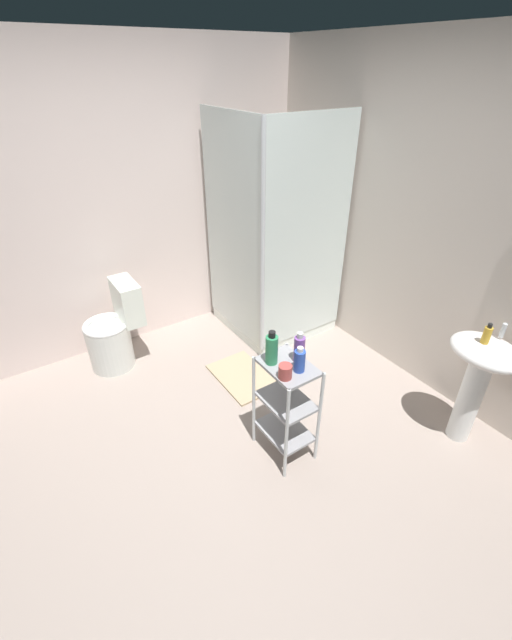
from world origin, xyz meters
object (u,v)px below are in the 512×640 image
at_px(storage_cart, 286,402).
at_px(bath_mat, 243,376).
at_px(toilet, 114,333).
at_px(body_wash_bottle_green, 272,349).
at_px(shower_stall, 272,287).
at_px(conditioner_bottle_purple, 299,349).
at_px(rinse_cup, 285,372).
at_px(shampoo_bottle_blue, 300,360).
at_px(hand_soap_bottle, 487,335).
at_px(pedestal_sink, 479,372).

height_order(storage_cart, bath_mat, storage_cart).
relative_size(toilet, body_wash_bottle_green, 3.38).
distance_m(shower_stall, toilet, 1.48).
relative_size(conditioner_bottle_purple, rinse_cup, 2.33).
bearing_deg(storage_cart, shampoo_bottle_blue, 16.76).
xyz_separation_m(hand_soap_bottle, body_wash_bottle_green, (-0.65, -1.16, -0.03)).
bearing_deg(storage_cart, bath_mat, 167.92).
relative_size(conditioner_bottle_purple, bath_mat, 0.34).
xyz_separation_m(pedestal_sink, hand_soap_bottle, (-0.02, -0.02, 0.29)).
bearing_deg(storage_cart, shower_stall, 147.91).
relative_size(body_wash_bottle_green, bath_mat, 0.37).
height_order(shower_stall, toilet, shower_stall).
height_order(toilet, bath_mat, toilet).
height_order(toilet, conditioner_bottle_purple, conditioner_bottle_purple).
height_order(shower_stall, bath_mat, shower_stall).
height_order(body_wash_bottle_green, bath_mat, body_wash_bottle_green).
xyz_separation_m(conditioner_bottle_purple, rinse_cup, (0.08, -0.17, -0.05)).
distance_m(toilet, conditioner_bottle_purple, 1.82).
relative_size(pedestal_sink, conditioner_bottle_purple, 3.98).
distance_m(conditioner_bottle_purple, rinse_cup, 0.19).
relative_size(hand_soap_bottle, rinse_cup, 1.59).
xyz_separation_m(body_wash_bottle_green, rinse_cup, (0.16, -0.02, -0.06)).
height_order(hand_soap_bottle, body_wash_bottle_green, body_wash_bottle_green).
bearing_deg(shower_stall, rinse_cup, -33.07).
distance_m(pedestal_sink, conditioner_bottle_purple, 1.22).
distance_m(storage_cart, rinse_cup, 0.37).
relative_size(shower_stall, toilet, 2.63).
height_order(hand_soap_bottle, conditioner_bottle_purple, hand_soap_bottle).
bearing_deg(bath_mat, pedestal_sink, 34.04).
height_order(shampoo_bottle_blue, body_wash_bottle_green, body_wash_bottle_green).
xyz_separation_m(conditioner_bottle_purple, bath_mat, (-0.81, 0.09, -0.82)).
bearing_deg(hand_soap_bottle, pedestal_sink, 45.01).
bearing_deg(hand_soap_bottle, shower_stall, -171.50).
bearing_deg(rinse_cup, conditioner_bottle_purple, 116.24).
xyz_separation_m(body_wash_bottle_green, bath_mat, (-0.73, 0.24, -0.83)).
xyz_separation_m(shower_stall, rinse_cup, (1.38, -0.90, 0.32)).
bearing_deg(shower_stall, storage_cart, -32.09).
relative_size(toilet, bath_mat, 1.27).
relative_size(toilet, storage_cart, 1.03).
bearing_deg(toilet, bath_mat, 45.50).
height_order(toilet, body_wash_bottle_green, body_wash_bottle_green).
height_order(toilet, storage_cart, toilet).
height_order(rinse_cup, bath_mat, rinse_cup).
xyz_separation_m(hand_soap_bottle, rinse_cup, (-0.49, -1.18, -0.09)).
bearing_deg(hand_soap_bottle, rinse_cup, -112.41).
relative_size(pedestal_sink, storage_cart, 1.09).
xyz_separation_m(storage_cart, body_wash_bottle_green, (-0.08, -0.07, 0.40)).
bearing_deg(hand_soap_bottle, storage_cart, -117.42).
bearing_deg(bath_mat, body_wash_bottle_green, -18.23).
bearing_deg(rinse_cup, pedestal_sink, 67.04).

